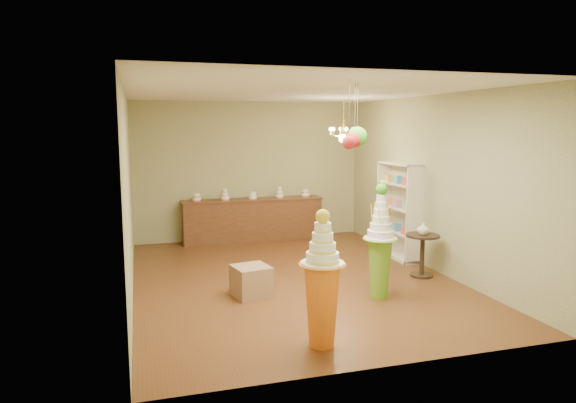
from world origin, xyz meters
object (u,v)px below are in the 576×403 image
object	(u,v)px
round_table	(422,249)
pedestal_orange	(322,292)
pedestal_green	(380,253)
sideboard	(253,219)

from	to	relation	value
round_table	pedestal_orange	bearing A→B (deg)	-140.34
pedestal_green	round_table	size ratio (longest dim) A/B	2.37
pedestal_orange	round_table	distance (m)	3.30
pedestal_orange	round_table	world-z (taller)	pedestal_orange
pedestal_orange	round_table	size ratio (longest dim) A/B	2.22
pedestal_green	round_table	bearing A→B (deg)	33.88
pedestal_green	pedestal_orange	world-z (taller)	pedestal_green
pedestal_orange	sideboard	size ratio (longest dim) A/B	0.52
sideboard	round_table	size ratio (longest dim) A/B	4.30
pedestal_green	pedestal_orange	size ratio (longest dim) A/B	1.07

